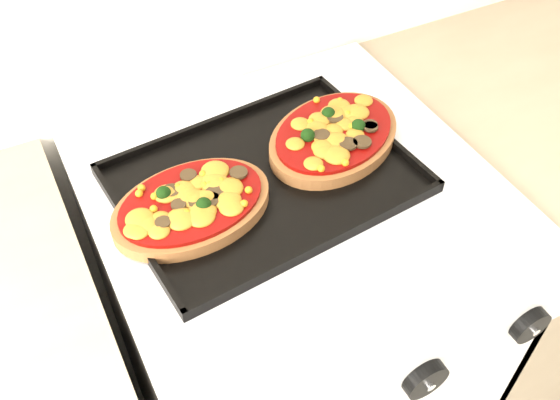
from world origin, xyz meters
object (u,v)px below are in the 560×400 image
pizza_left (192,204)px  pizza_right (334,135)px  baking_tray (265,178)px  stove (291,342)px

pizza_left → pizza_right: bearing=8.3°
baking_tray → pizza_left: 0.12m
stove → pizza_left: (-0.16, 0.01, 0.48)m
stove → pizza_right: 0.49m
baking_tray → pizza_right: pizza_right is taller
stove → pizza_left: pizza_left is taller
stove → baking_tray: baking_tray is taller
baking_tray → pizza_right: (0.13, 0.02, 0.02)m
pizza_left → pizza_right: 0.26m
stove → pizza_right: (0.09, 0.05, 0.48)m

